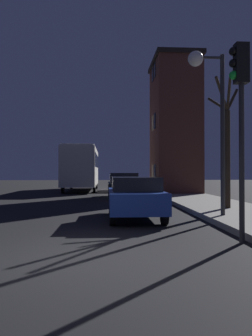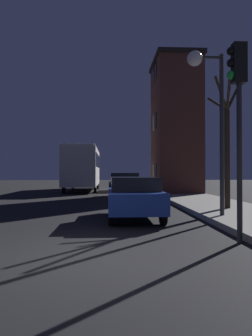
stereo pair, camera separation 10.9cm
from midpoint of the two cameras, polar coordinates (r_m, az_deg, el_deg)
The scene contains 9 objects.
ground_plane at distance 6.27m, azimuth -9.43°, elevation -15.37°, with size 120.00×120.00×0.00m, color black.
brick_building at distance 24.07m, azimuth 8.31°, elevation 7.34°, with size 3.23×4.85×9.53m.
streetlamp at distance 11.35m, azimuth 13.78°, elevation 12.73°, with size 1.22×0.50×5.39m.
traffic_light at distance 7.91m, azimuth 18.87°, elevation 11.15°, with size 0.43×0.24×4.48m.
bare_tree at distance 13.46m, azimuth 16.98°, elevation 4.22°, with size 1.52×1.83×4.98m.
bus at distance 28.35m, azimuth -7.84°, elevation 0.46°, with size 2.59×9.62×3.65m.
car_near_lane at distance 11.09m, azimuth 1.28°, elevation -5.00°, with size 1.74×3.96×1.42m.
car_mid_lane at distance 20.41m, azimuth -0.62°, elevation -2.92°, with size 1.89×3.94×1.54m.
car_far_lane at distance 27.37m, azimuth -0.95°, elevation -2.39°, with size 1.78×4.35×1.49m.
Camera 1 is at (0.57, -6.03, 1.59)m, focal length 35.00 mm.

